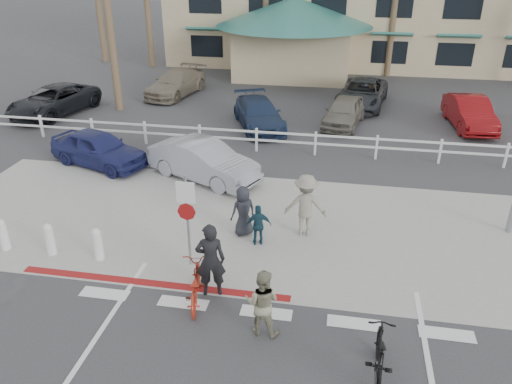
% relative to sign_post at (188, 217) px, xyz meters
% --- Properties ---
extents(ground, '(140.00, 140.00, 0.00)m').
position_rel_sign_post_xyz_m(ground, '(2.30, -2.20, -1.45)').
color(ground, '#333335').
extents(sidewalk_plaza, '(22.00, 7.00, 0.01)m').
position_rel_sign_post_xyz_m(sidewalk_plaza, '(2.30, 2.30, -1.44)').
color(sidewalk_plaza, gray).
rests_on(sidewalk_plaza, ground).
extents(cross_street, '(40.00, 5.00, 0.01)m').
position_rel_sign_post_xyz_m(cross_street, '(2.30, 6.30, -1.45)').
color(cross_street, '#333335').
rests_on(cross_street, ground).
extents(parking_lot, '(50.00, 16.00, 0.01)m').
position_rel_sign_post_xyz_m(parking_lot, '(2.30, 15.80, -1.45)').
color(parking_lot, '#333335').
rests_on(parking_lot, ground).
extents(curb_red, '(7.00, 0.25, 0.02)m').
position_rel_sign_post_xyz_m(curb_red, '(-0.70, -1.00, -1.44)').
color(curb_red, maroon).
rests_on(curb_red, ground).
extents(rail_fence, '(29.40, 0.16, 1.00)m').
position_rel_sign_post_xyz_m(rail_fence, '(2.80, 8.30, -0.95)').
color(rail_fence, silver).
rests_on(rail_fence, ground).
extents(sign_post, '(0.50, 0.10, 2.90)m').
position_rel_sign_post_xyz_m(sign_post, '(0.00, 0.00, 0.00)').
color(sign_post, gray).
rests_on(sign_post, ground).
extents(bollard_0, '(0.26, 0.26, 0.95)m').
position_rel_sign_post_xyz_m(bollard_0, '(-2.50, -0.20, -0.97)').
color(bollard_0, silver).
rests_on(bollard_0, ground).
extents(bollard_1, '(0.26, 0.26, 0.95)m').
position_rel_sign_post_xyz_m(bollard_1, '(-3.90, -0.20, -0.97)').
color(bollard_1, silver).
rests_on(bollard_1, ground).
extents(bollard_2, '(0.26, 0.26, 0.95)m').
position_rel_sign_post_xyz_m(bollard_2, '(-5.30, -0.20, -0.97)').
color(bollard_2, silver).
rests_on(bollard_2, ground).
extents(bike_red, '(0.98, 1.90, 0.95)m').
position_rel_sign_post_xyz_m(bike_red, '(0.57, -1.44, -0.97)').
color(bike_red, '#9F2817').
rests_on(bike_red, ground).
extents(rider_red, '(0.80, 0.62, 1.94)m').
position_rel_sign_post_xyz_m(rider_red, '(0.88, -1.10, -0.48)').
color(rider_red, black).
rests_on(rider_red, ground).
extents(bike_black, '(0.58, 1.86, 1.11)m').
position_rel_sign_post_xyz_m(bike_black, '(4.74, -3.10, -0.90)').
color(bike_black, black).
rests_on(bike_black, ground).
extents(rider_black, '(0.83, 0.67, 1.60)m').
position_rel_sign_post_xyz_m(rider_black, '(2.30, -2.21, -0.65)').
color(rider_black, gray).
rests_on(rider_black, ground).
extents(pedestrian_a, '(1.24, 0.73, 1.89)m').
position_rel_sign_post_xyz_m(pedestrian_a, '(2.84, 2.09, -0.50)').
color(pedestrian_a, gray).
rests_on(pedestrian_a, ground).
extents(pedestrian_child, '(0.78, 0.49, 1.23)m').
position_rel_sign_post_xyz_m(pedestrian_child, '(1.61, 1.30, -0.83)').
color(pedestrian_child, '#173947').
rests_on(pedestrian_child, ground).
extents(pedestrian_b, '(0.89, 0.83, 1.53)m').
position_rel_sign_post_xyz_m(pedestrian_b, '(1.07, 1.78, -0.69)').
color(pedestrian_b, '#22232A').
rests_on(pedestrian_b, ground).
extents(car_white_sedan, '(4.48, 3.14, 1.40)m').
position_rel_sign_post_xyz_m(car_white_sedan, '(-1.10, 5.32, -0.75)').
color(car_white_sedan, '#91949F').
rests_on(car_white_sedan, ground).
extents(car_red_compact, '(4.30, 2.86, 1.36)m').
position_rel_sign_post_xyz_m(car_red_compact, '(-5.39, 5.84, -0.77)').
color(car_red_compact, navy).
rests_on(car_red_compact, ground).
extents(lot_car_0, '(3.36, 5.37, 1.39)m').
position_rel_sign_post_xyz_m(lot_car_0, '(-10.54, 11.50, -0.76)').
color(lot_car_0, black).
rests_on(lot_car_0, ground).
extents(lot_car_1, '(3.38, 4.80, 1.29)m').
position_rel_sign_post_xyz_m(lot_car_1, '(-0.13, 11.31, -0.80)').
color(lot_car_1, '#1C2C4A').
rests_on(lot_car_1, ground).
extents(lot_car_2, '(2.24, 4.06, 1.31)m').
position_rel_sign_post_xyz_m(lot_car_2, '(3.74, 12.33, -0.80)').
color(lot_car_2, slate).
rests_on(lot_car_2, ground).
extents(lot_car_3, '(1.91, 4.42, 1.41)m').
position_rel_sign_post_xyz_m(lot_car_3, '(9.44, 13.02, -0.74)').
color(lot_car_3, maroon).
rests_on(lot_car_3, ground).
extents(lot_car_4, '(2.79, 4.98, 1.36)m').
position_rel_sign_post_xyz_m(lot_car_4, '(-5.69, 15.96, -0.77)').
color(lot_car_4, gray).
rests_on(lot_car_4, ground).
extents(lot_car_5, '(3.00, 5.20, 1.36)m').
position_rel_sign_post_xyz_m(lot_car_5, '(4.60, 15.66, -0.77)').
color(lot_car_5, '#26292D').
rests_on(lot_car_5, ground).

